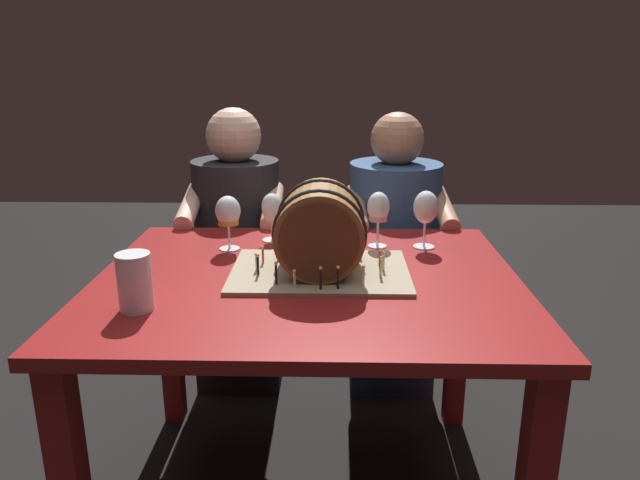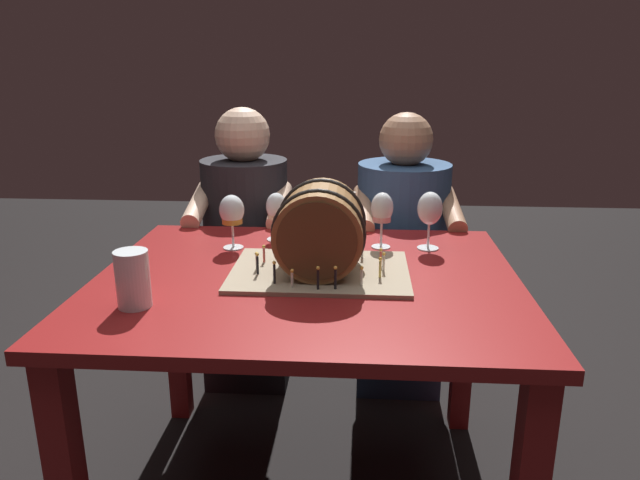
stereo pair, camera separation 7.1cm
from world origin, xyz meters
TOP-DOWN VIEW (x-y plane):
  - dining_table at (0.00, 0.00)m, footprint 1.19×0.99m
  - barrel_cake at (0.04, 0.02)m, footprint 0.50×0.36m
  - wine_glass_rose at (0.22, 0.28)m, footprint 0.07×0.07m
  - wine_glass_red at (0.03, 0.33)m, footprint 0.08×0.08m
  - wine_glass_empty at (0.37, 0.28)m, footprint 0.08×0.08m
  - wine_glass_white at (-0.13, 0.34)m, footprint 0.07×0.07m
  - wine_glass_amber at (-0.26, 0.24)m, footprint 0.08×0.08m
  - beer_pint at (-0.41, -0.24)m, footprint 0.08×0.08m
  - menu_card at (0.08, 0.39)m, footprint 0.11×0.02m
  - person_seated_left at (-0.32, 0.75)m, footprint 0.39×0.47m
  - person_seated_right at (0.32, 0.75)m, footprint 0.41×0.49m

SIDE VIEW (x-z plane):
  - person_seated_right at x=0.32m, z-range -0.03..1.12m
  - person_seated_left at x=-0.32m, z-range -0.04..1.13m
  - dining_table at x=0.00m, z-range 0.26..1.02m
  - beer_pint at x=-0.41m, z-range 0.75..0.90m
  - menu_card at x=0.08m, z-range 0.75..0.91m
  - wine_glass_white at x=-0.13m, z-range 0.78..0.94m
  - barrel_cake at x=0.04m, z-range 0.74..1.00m
  - wine_glass_amber at x=-0.26m, z-range 0.79..0.96m
  - wine_glass_rose at x=0.22m, z-range 0.79..0.97m
  - wine_glass_empty at x=0.37m, z-range 0.79..0.98m
  - wine_glass_red at x=0.03m, z-range 0.79..0.98m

